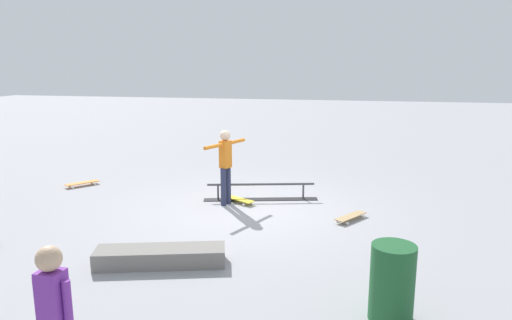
{
  "coord_description": "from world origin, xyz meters",
  "views": [
    {
      "loc": [
        -2.15,
        8.91,
        2.96
      ],
      "look_at": [
        -0.14,
        -0.29,
        1.0
      ],
      "focal_mm": 32.56,
      "sensor_mm": 36.0,
      "label": 1
    }
  ],
  "objects_px": {
    "loose_skateboard_natural": "(351,216)",
    "trash_bin": "(392,283)",
    "skate_ledge": "(160,256)",
    "skater_main": "(225,162)",
    "skateboard_main": "(238,199)",
    "loose_skateboard_orange": "(82,183)",
    "grind_rail": "(261,193)"
  },
  "relations": [
    {
      "from": "skater_main",
      "to": "trash_bin",
      "type": "bearing_deg",
      "value": -118.79
    },
    {
      "from": "loose_skateboard_natural",
      "to": "trash_bin",
      "type": "distance_m",
      "value": 3.57
    },
    {
      "from": "skater_main",
      "to": "loose_skateboard_natural",
      "type": "height_order",
      "value": "skater_main"
    },
    {
      "from": "skater_main",
      "to": "loose_skateboard_natural",
      "type": "relative_size",
      "value": 2.06
    },
    {
      "from": "loose_skateboard_orange",
      "to": "trash_bin",
      "type": "xyz_separation_m",
      "value": [
        -7.03,
        4.7,
        0.39
      ]
    },
    {
      "from": "loose_skateboard_natural",
      "to": "skate_ledge",
      "type": "bearing_deg",
      "value": -12.36
    },
    {
      "from": "skater_main",
      "to": "trash_bin",
      "type": "xyz_separation_m",
      "value": [
        -3.14,
        3.98,
        -0.47
      ]
    },
    {
      "from": "skate_ledge",
      "to": "skateboard_main",
      "type": "relative_size",
      "value": 2.42
    },
    {
      "from": "skate_ledge",
      "to": "trash_bin",
      "type": "bearing_deg",
      "value": 165.66
    },
    {
      "from": "skate_ledge",
      "to": "loose_skateboard_orange",
      "type": "height_order",
      "value": "skate_ledge"
    },
    {
      "from": "skate_ledge",
      "to": "loose_skateboard_natural",
      "type": "height_order",
      "value": "skate_ledge"
    },
    {
      "from": "skate_ledge",
      "to": "skater_main",
      "type": "height_order",
      "value": "skater_main"
    },
    {
      "from": "grind_rail",
      "to": "skate_ledge",
      "type": "relative_size",
      "value": 1.3
    },
    {
      "from": "skateboard_main",
      "to": "trash_bin",
      "type": "bearing_deg",
      "value": 154.93
    },
    {
      "from": "trash_bin",
      "to": "skater_main",
      "type": "bearing_deg",
      "value": -51.67
    },
    {
      "from": "skateboard_main",
      "to": "grind_rail",
      "type": "bearing_deg",
      "value": -114.13
    },
    {
      "from": "loose_skateboard_orange",
      "to": "trash_bin",
      "type": "relative_size",
      "value": 0.81
    },
    {
      "from": "loose_skateboard_natural",
      "to": "trash_bin",
      "type": "xyz_separation_m",
      "value": [
        -0.51,
        3.51,
        0.39
      ]
    },
    {
      "from": "loose_skateboard_orange",
      "to": "trash_bin",
      "type": "bearing_deg",
      "value": 94.48
    },
    {
      "from": "skate_ledge",
      "to": "skateboard_main",
      "type": "height_order",
      "value": "skate_ledge"
    },
    {
      "from": "grind_rail",
      "to": "skate_ledge",
      "type": "xyz_separation_m",
      "value": [
        0.78,
        3.65,
        -0.03
      ]
    },
    {
      "from": "loose_skateboard_orange",
      "to": "grind_rail",
      "type": "bearing_deg",
      "value": 125.53
    },
    {
      "from": "grind_rail",
      "to": "skater_main",
      "type": "bearing_deg",
      "value": 23.52
    },
    {
      "from": "skate_ledge",
      "to": "loose_skateboard_natural",
      "type": "xyz_separation_m",
      "value": [
        -2.75,
        -2.67,
        -0.06
      ]
    },
    {
      "from": "skate_ledge",
      "to": "trash_bin",
      "type": "distance_m",
      "value": 3.39
    },
    {
      "from": "grind_rail",
      "to": "skater_main",
      "type": "distance_m",
      "value": 1.13
    },
    {
      "from": "skate_ledge",
      "to": "trash_bin",
      "type": "height_order",
      "value": "trash_bin"
    },
    {
      "from": "skateboard_main",
      "to": "loose_skateboard_orange",
      "type": "distance_m",
      "value": 4.14
    },
    {
      "from": "loose_skateboard_natural",
      "to": "trash_bin",
      "type": "relative_size",
      "value": 0.84
    },
    {
      "from": "skater_main",
      "to": "trash_bin",
      "type": "height_order",
      "value": "skater_main"
    },
    {
      "from": "loose_skateboard_orange",
      "to": "skateboard_main",
      "type": "bearing_deg",
      "value": 120.88
    },
    {
      "from": "skateboard_main",
      "to": "loose_skateboard_natural",
      "type": "bearing_deg",
      "value": -165.46
    }
  ]
}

